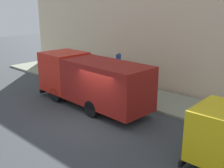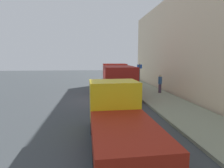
% 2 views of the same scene
% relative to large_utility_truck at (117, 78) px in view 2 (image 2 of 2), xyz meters
% --- Properties ---
extents(ground, '(80.00, 80.00, 0.00)m').
position_rel_large_utility_truck_xyz_m(ground, '(-1.28, -1.74, -1.60)').
color(ground, '#3B4144').
extents(sidewalk, '(3.34, 30.00, 0.15)m').
position_rel_large_utility_truck_xyz_m(sidewalk, '(3.39, -1.74, -1.53)').
color(sidewalk, gray).
rests_on(sidewalk, ground).
extents(building_facade, '(0.50, 30.00, 9.41)m').
position_rel_large_utility_truck_xyz_m(building_facade, '(5.56, -1.74, 3.10)').
color(building_facade, beige).
rests_on(building_facade, ground).
extents(large_utility_truck, '(2.65, 7.82, 2.87)m').
position_rel_large_utility_truck_xyz_m(large_utility_truck, '(0.00, 0.00, 0.00)').
color(large_utility_truck, red).
rests_on(large_utility_truck, ground).
extents(small_flatbed_truck, '(2.34, 5.66, 2.37)m').
position_rel_large_utility_truck_xyz_m(small_flatbed_truck, '(-1.25, -9.29, -0.47)').
color(small_flatbed_truck, yellow).
rests_on(small_flatbed_truck, ground).
extents(pedestrian_walking, '(0.42, 0.42, 1.76)m').
position_rel_large_utility_truck_xyz_m(pedestrian_walking, '(4.21, 0.33, -0.52)').
color(pedestrian_walking, '#46334B').
rests_on(pedestrian_walking, sidewalk).
extents(pedestrian_standing, '(0.50, 0.50, 1.65)m').
position_rel_large_utility_truck_xyz_m(pedestrian_standing, '(2.20, 2.95, -0.59)').
color(pedestrian_standing, brown).
rests_on(pedestrian_standing, sidewalk).
extents(traffic_cone_orange, '(0.43, 0.43, 0.62)m').
position_rel_large_utility_truck_xyz_m(traffic_cone_orange, '(2.64, 3.50, -1.14)').
color(traffic_cone_orange, orange).
rests_on(traffic_cone_orange, sidewalk).
extents(street_sign_post, '(0.44, 0.08, 2.79)m').
position_rel_large_utility_truck_xyz_m(street_sign_post, '(1.98, -0.41, 0.18)').
color(street_sign_post, '#4C5156').
rests_on(street_sign_post, sidewalk).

